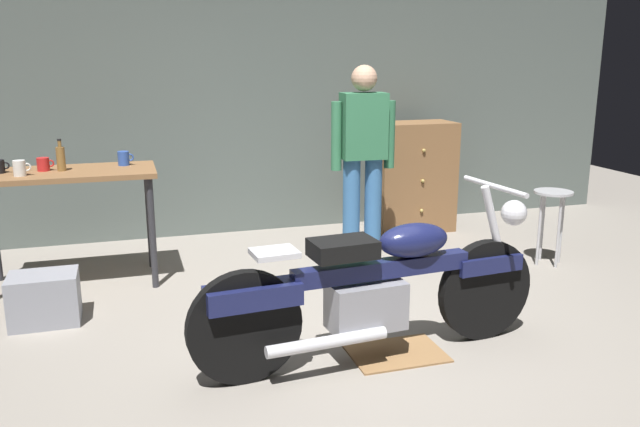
{
  "coord_description": "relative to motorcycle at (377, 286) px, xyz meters",
  "views": [
    {
      "loc": [
        -1.3,
        -3.57,
        1.75
      ],
      "look_at": [
        0.01,
        0.7,
        0.65
      ],
      "focal_mm": 36.26,
      "sensor_mm": 36.0,
      "label": 1
    }
  ],
  "objects": [
    {
      "name": "workbench",
      "position": [
        -1.77,
        1.88,
        0.34
      ],
      "size": [
        1.3,
        0.64,
        0.9
      ],
      "color": "brown",
      "rests_on": "ground_plane"
    },
    {
      "name": "person_standing",
      "position": [
        0.62,
        1.89,
        0.48
      ],
      "size": [
        0.57,
        0.23,
        1.67
      ],
      "rotation": [
        0.0,
        0.0,
        3.1
      ],
      "color": "#37689E",
      "rests_on": "ground_plane"
    },
    {
      "name": "drip_tray",
      "position": [
        0.14,
        0.0,
        -0.44
      ],
      "size": [
        0.56,
        0.4,
        0.01
      ],
      "primitive_type": "cube",
      "color": "olive",
      "rests_on": "ground_plane"
    },
    {
      "name": "storage_bin",
      "position": [
        -1.92,
        1.13,
        -0.28
      ],
      "size": [
        0.44,
        0.32,
        0.34
      ],
      "primitive_type": "cube",
      "color": "gray",
      "rests_on": "ground_plane"
    },
    {
      "name": "ground_plane",
      "position": [
        -0.05,
        0.3,
        -0.45
      ],
      "size": [
        12.0,
        12.0,
        0.0
      ],
      "primitive_type": "plane",
      "color": "gray"
    },
    {
      "name": "motorcycle",
      "position": [
        0.0,
        0.0,
        0.0
      ],
      "size": [
        2.19,
        0.6,
        1.0
      ],
      "rotation": [
        0.0,
        0.0,
        0.08
      ],
      "color": "black",
      "rests_on": "ground_plane"
    },
    {
      "name": "mug_red_diner",
      "position": [
        -1.93,
        1.92,
        0.5
      ],
      "size": [
        0.12,
        0.09,
        0.1
      ],
      "color": "red",
      "rests_on": "workbench"
    },
    {
      "name": "shop_stool",
      "position": [
        2.08,
        1.22,
        0.05
      ],
      "size": [
        0.32,
        0.32,
        0.64
      ],
      "color": "#B2B2B7",
      "rests_on": "ground_plane"
    },
    {
      "name": "back_wall",
      "position": [
        -0.05,
        3.1,
        1.1
      ],
      "size": [
        8.0,
        0.12,
        3.1
      ],
      "primitive_type": "cube",
      "color": "#56605B",
      "rests_on": "ground_plane"
    },
    {
      "name": "mug_white_ceramic",
      "position": [
        -2.07,
        1.75,
        0.51
      ],
      "size": [
        0.12,
        0.09,
        0.11
      ],
      "color": "white",
      "rests_on": "workbench"
    },
    {
      "name": "wooden_dresser",
      "position": [
        1.43,
        2.6,
        0.1
      ],
      "size": [
        0.8,
        0.47,
        1.1
      ],
      "color": "brown",
      "rests_on": "ground_plane"
    },
    {
      "name": "bottle",
      "position": [
        -1.8,
        1.88,
        0.55
      ],
      "size": [
        0.06,
        0.06,
        0.24
      ],
      "color": "olive",
      "rests_on": "workbench"
    },
    {
      "name": "mug_blue_enamel",
      "position": [
        -1.35,
        2.0,
        0.51
      ],
      "size": [
        0.12,
        0.09,
        0.11
      ],
      "color": "#2D51AD",
      "rests_on": "workbench"
    }
  ]
}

